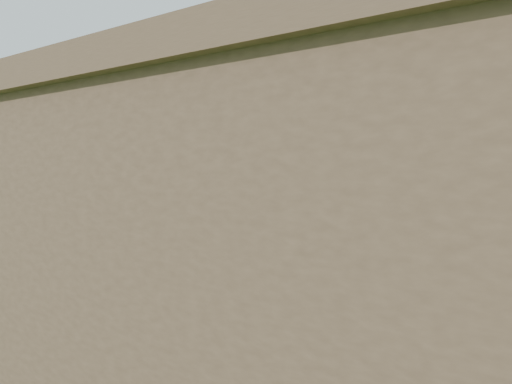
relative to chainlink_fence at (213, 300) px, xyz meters
The scene contains 7 objects.
ground 6.03m from the chainlink_fence, 90.00° to the right, with size 160.00×160.00×0.00m, color #2C5F20.
sand_beach 16.01m from the chainlink_fence, 90.00° to the left, with size 72.00×20.00×0.02m, color #C9B991.
ocean 60.00m from the chainlink_fence, 90.00° to the left, with size 160.00×68.00×0.02m, color slate.
chainlink_fence is the anchor object (origin of this frame).
picnic_table 8.55m from the chainlink_fence, 22.18° to the right, with size 1.61×1.22×0.68m, color brown, non-canonical shape.
octopus_kite 13.09m from the chainlink_fence, 112.63° to the left, with size 2.89×2.04×5.96m, color #FF283D, non-canonical shape.
kite_white 19.34m from the chainlink_fence, 117.55° to the left, with size 1.06×0.70×2.11m, color white, non-canonical shape.
Camera 1 is at (12.34, -9.23, 5.90)m, focal length 32.00 mm.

